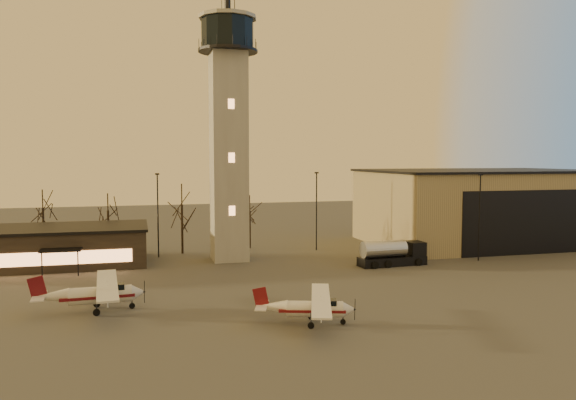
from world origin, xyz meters
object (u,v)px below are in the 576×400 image
(hangar, at_px, (479,206))
(terminal, at_px, (29,247))
(cessna_rear, at_px, (102,298))
(fuel_truck, at_px, (392,255))
(cessna_front, at_px, (316,312))
(control_tower, at_px, (229,120))

(hangar, xyz_separation_m, terminal, (-57.99, -2.00, -3.00))
(hangar, xyz_separation_m, cessna_rear, (-49.14, -23.16, -4.08))
(cessna_rear, relative_size, fuel_truck, 1.46)
(hangar, relative_size, fuel_truck, 3.92)
(cessna_front, relative_size, cessna_rear, 0.85)
(hangar, height_order, fuel_truck, hangar)
(hangar, bearing_deg, cessna_front, -137.80)
(cessna_front, relative_size, fuel_truck, 1.24)
(cessna_front, distance_m, cessna_rear, 16.97)
(cessna_rear, bearing_deg, fuel_truck, 17.08)
(terminal, relative_size, cessna_front, 2.61)
(control_tower, bearing_deg, cessna_rear, -124.42)
(control_tower, bearing_deg, fuel_truck, -25.29)
(cessna_front, bearing_deg, fuel_truck, 69.22)
(control_tower, xyz_separation_m, terminal, (-21.99, 1.98, -14.17))
(control_tower, distance_m, hangar, 37.90)
(control_tower, bearing_deg, cessna_front, -85.74)
(hangar, distance_m, terminal, 58.11)
(fuel_truck, bearing_deg, terminal, 162.04)
(hangar, distance_m, cessna_front, 46.09)
(control_tower, relative_size, cessna_front, 3.35)
(hangar, height_order, terminal, hangar)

